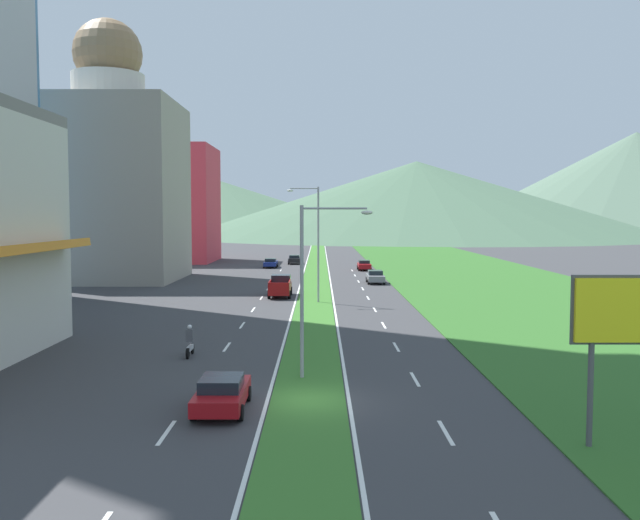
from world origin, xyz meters
TOP-DOWN VIEW (x-y plane):
  - ground_plane at (0.00, 0.00)m, footprint 600.00×600.00m
  - grass_median at (0.00, 60.00)m, footprint 3.20×240.00m
  - grass_verge_right at (20.60, 60.00)m, footprint 24.00×240.00m
  - lane_dash_left_2 at (-5.10, -4.10)m, footprint 0.16×2.80m
  - lane_dash_left_3 at (-5.10, 3.85)m, footprint 0.16×2.80m
  - lane_dash_left_4 at (-5.10, 11.81)m, footprint 0.16×2.80m
  - lane_dash_left_5 at (-5.10, 19.76)m, footprint 0.16×2.80m
  - lane_dash_left_6 at (-5.10, 27.71)m, footprint 0.16×2.80m
  - lane_dash_left_7 at (-5.10, 35.66)m, footprint 0.16×2.80m
  - lane_dash_left_8 at (-5.10, 43.61)m, footprint 0.16×2.80m
  - lane_dash_left_9 at (-5.10, 51.56)m, footprint 0.16×2.80m
  - lane_dash_left_10 at (-5.10, 59.52)m, footprint 0.16×2.80m
  - lane_dash_left_11 at (-5.10, 67.47)m, footprint 0.16×2.80m
  - lane_dash_right_2 at (5.10, -4.10)m, footprint 0.16×2.80m
  - lane_dash_right_3 at (5.10, 3.85)m, footprint 0.16×2.80m
  - lane_dash_right_4 at (5.10, 11.81)m, footprint 0.16×2.80m
  - lane_dash_right_5 at (5.10, 19.76)m, footprint 0.16×2.80m
  - lane_dash_right_6 at (5.10, 27.71)m, footprint 0.16×2.80m
  - lane_dash_right_7 at (5.10, 35.66)m, footprint 0.16×2.80m
  - lane_dash_right_8 at (5.10, 43.61)m, footprint 0.16×2.80m
  - lane_dash_right_9 at (5.10, 51.56)m, footprint 0.16×2.80m
  - lane_dash_right_10 at (5.10, 59.52)m, footprint 0.16×2.80m
  - lane_dash_right_11 at (5.10, 67.47)m, footprint 0.16×2.80m
  - edge_line_median_left at (-1.75, 60.00)m, footprint 0.16×240.00m
  - edge_line_median_right at (1.75, 60.00)m, footprint 0.16×240.00m
  - domed_building at (-25.00, 53.91)m, footprint 16.44×16.44m
  - midrise_colored at (-25.39, 86.28)m, footprint 15.74×15.74m
  - hill_far_left at (-43.08, 262.58)m, footprint 142.71×142.71m
  - hill_far_center at (36.49, 223.16)m, footprint 175.13×175.13m
  - hill_far_right at (139.98, 270.22)m, footprint 171.34×171.34m
  - street_lamp_near at (0.07, 4.05)m, footprint 3.50×0.36m
  - street_lamp_mid at (0.08, 32.21)m, footprint 2.88×0.38m
  - billboard_roadside at (11.18, -5.72)m, footprint 4.43×0.28m
  - car_0 at (-3.62, 80.18)m, footprint 2.02×4.21m
  - car_1 at (6.86, 67.96)m, footprint 1.91×4.47m
  - car_2 at (6.94, 49.49)m, footprint 2.01×4.53m
  - car_3 at (-3.47, -1.34)m, footprint 2.04×4.50m
  - car_4 at (-6.91, 72.62)m, footprint 2.03×4.62m
  - pickup_truck_0 at (-3.36, 36.98)m, footprint 2.18×5.40m
  - motorcycle_rider at (-6.80, 9.15)m, footprint 0.36×2.00m

SIDE VIEW (x-z plane):
  - ground_plane at x=0.00m, z-range 0.00..0.00m
  - lane_dash_left_2 at x=-5.10m, z-range 0.00..0.01m
  - lane_dash_left_3 at x=-5.10m, z-range 0.00..0.01m
  - lane_dash_left_4 at x=-5.10m, z-range 0.00..0.01m
  - lane_dash_left_5 at x=-5.10m, z-range 0.00..0.01m
  - lane_dash_left_6 at x=-5.10m, z-range 0.00..0.01m
  - lane_dash_left_7 at x=-5.10m, z-range 0.00..0.01m
  - lane_dash_left_8 at x=-5.10m, z-range 0.00..0.01m
  - lane_dash_left_9 at x=-5.10m, z-range 0.00..0.01m
  - lane_dash_left_10 at x=-5.10m, z-range 0.00..0.01m
  - lane_dash_left_11 at x=-5.10m, z-range 0.00..0.01m
  - lane_dash_right_2 at x=5.10m, z-range 0.00..0.01m
  - lane_dash_right_3 at x=5.10m, z-range 0.00..0.01m
  - lane_dash_right_4 at x=5.10m, z-range 0.00..0.01m
  - lane_dash_right_5 at x=5.10m, z-range 0.00..0.01m
  - lane_dash_right_6 at x=5.10m, z-range 0.00..0.01m
  - lane_dash_right_7 at x=5.10m, z-range 0.00..0.01m
  - lane_dash_right_8 at x=5.10m, z-range 0.00..0.01m
  - lane_dash_right_9 at x=5.10m, z-range 0.00..0.01m
  - lane_dash_right_10 at x=5.10m, z-range 0.00..0.01m
  - lane_dash_right_11 at x=5.10m, z-range 0.00..0.01m
  - edge_line_median_left at x=-1.75m, z-range 0.00..0.01m
  - edge_line_median_right at x=1.75m, z-range 0.00..0.01m
  - grass_median at x=0.00m, z-range 0.00..0.06m
  - grass_verge_right at x=20.60m, z-range 0.00..0.06m
  - car_4 at x=-6.91m, z-range 0.03..1.41m
  - car_3 at x=-3.47m, z-range 0.02..1.44m
  - car_1 at x=6.86m, z-range 0.02..1.46m
  - motorcycle_rider at x=-6.80m, z-range -0.15..1.65m
  - car_0 at x=-3.62m, z-range 0.02..1.47m
  - car_2 at x=6.94m, z-range 0.02..1.51m
  - pickup_truck_0 at x=-3.36m, z-range -0.02..1.98m
  - billboard_roadside at x=11.18m, z-range 1.45..7.38m
  - street_lamp_near at x=0.07m, z-range 0.74..9.14m
  - street_lamp_mid at x=0.08m, z-range 0.71..11.16m
  - midrise_colored at x=-25.39m, z-range 0.00..19.46m
  - hill_far_left at x=-43.08m, z-range 0.00..22.69m
  - domed_building at x=-25.00m, z-range -3.09..28.27m
  - hill_far_center at x=36.49m, z-range 0.00..27.83m
  - hill_far_right at x=139.98m, z-range 0.00..44.33m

